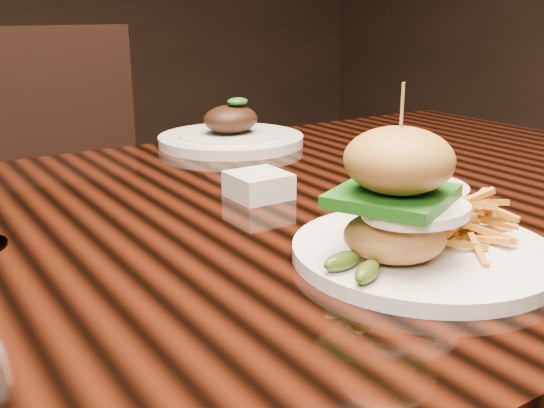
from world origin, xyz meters
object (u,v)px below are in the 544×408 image
far_dish (231,136)px  chair_far (66,198)px  burger_plate (420,219)px  dining_table (242,268)px

far_dish → chair_far: chair_far is taller
burger_plate → far_dish: size_ratio=1.00×
dining_table → burger_plate: burger_plate is taller
dining_table → burger_plate: 0.28m
burger_plate → chair_far: (-0.05, 1.13, -0.26)m
burger_plate → far_dish: (0.12, 0.60, -0.03)m
chair_far → burger_plate: bearing=-88.0°
chair_far → far_dish: bearing=-72.5°
dining_table → chair_far: (0.01, 0.89, -0.13)m
dining_table → far_dish: far_dish is taller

